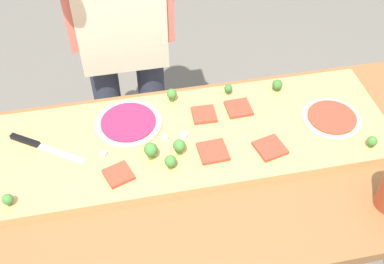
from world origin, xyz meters
name	(u,v)px	position (x,y,z in m)	size (l,w,h in m)	color
prep_table	(197,188)	(0.00, 0.00, 0.69)	(1.73, 0.81, 0.80)	brown
cutting_board	(194,137)	(0.02, 0.13, 0.81)	(1.36, 0.46, 0.03)	tan
chefs_knife	(37,145)	(-0.51, 0.18, 0.83)	(0.25, 0.18, 0.02)	#B7BABF
pizza_whole_tomato_red	(332,118)	(0.50, 0.10, 0.83)	(0.21, 0.21, 0.02)	beige
pizza_whole_beet_magenta	(129,123)	(-0.20, 0.22, 0.83)	(0.23, 0.23, 0.02)	beige
pizza_slice_far_right	(213,151)	(0.06, 0.03, 0.83)	(0.09, 0.09, 0.01)	#BC3D28
pizza_slice_far_left	(239,108)	(0.20, 0.22, 0.83)	(0.09, 0.09, 0.01)	#BC3D28
pizza_slice_center	(270,148)	(0.25, 0.01, 0.83)	(0.09, 0.09, 0.01)	#BC3D28
pizza_slice_near_right	(118,175)	(-0.25, 0.00, 0.83)	(0.08, 0.08, 0.01)	#BC3D28
pizza_slice_near_left	(204,114)	(0.07, 0.21, 0.83)	(0.08, 0.08, 0.01)	#BC3D28
broccoli_floret_front_left	(277,85)	(0.36, 0.29, 0.85)	(0.04, 0.04, 0.05)	#3F7220
broccoli_floret_center_right	(170,161)	(-0.09, 0.00, 0.85)	(0.04, 0.04, 0.05)	#487A23
broccoli_floret_back_right	(8,200)	(-0.58, -0.05, 0.85)	(0.03, 0.03, 0.04)	#487A23
broccoli_floret_front_mid	(372,141)	(0.58, -0.04, 0.85)	(0.03, 0.03, 0.04)	#487A23
broccoli_floret_center_left	(172,94)	(-0.03, 0.31, 0.86)	(0.04, 0.04, 0.05)	#487A23
broccoli_floret_front_right	(228,89)	(0.18, 0.31, 0.85)	(0.03, 0.03, 0.04)	#3F7220
broccoli_floret_back_mid	(179,146)	(-0.05, 0.05, 0.86)	(0.04, 0.04, 0.06)	#487A23
broccoli_floret_back_left	(151,150)	(-0.14, 0.05, 0.86)	(0.05, 0.05, 0.06)	#487A23
cheese_crumble_a	(165,138)	(-0.09, 0.13, 0.83)	(0.02, 0.02, 0.02)	white
cheese_crumble_b	(185,135)	(-0.02, 0.12, 0.83)	(0.02, 0.02, 0.02)	white
cheese_crumble_c	(104,154)	(-0.29, 0.09, 0.83)	(0.02, 0.02, 0.02)	silver
cook_center	(119,13)	(-0.17, 0.66, 1.00)	(0.54, 0.39, 1.67)	#333847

